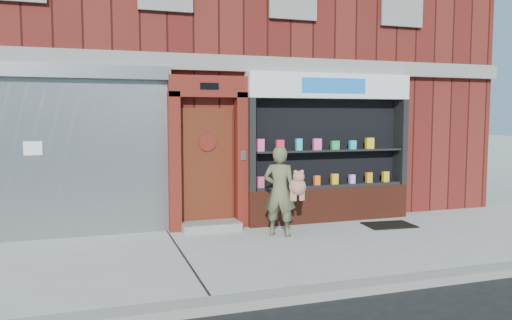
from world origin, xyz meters
name	(u,v)px	position (x,y,z in m)	size (l,w,h in m)	color
ground	(280,249)	(0.00, 0.00, 0.00)	(80.00, 80.00, 0.00)	#9E9E99
curb	(344,290)	(0.00, -2.15, 0.06)	(60.00, 0.30, 0.12)	gray
building	(200,47)	(0.00, 5.99, 4.00)	(12.00, 8.16, 8.00)	#511612
shutter_bay	(82,141)	(-3.00, 1.93, 1.72)	(3.10, 0.30, 3.04)	gray
red_door_bay	(208,153)	(-0.75, 1.86, 1.46)	(1.52, 0.58, 2.90)	#51130D
pharmacy_bay	(328,154)	(1.75, 1.81, 1.37)	(3.50, 0.41, 3.00)	#592215
woman	(281,191)	(0.35, 0.86, 0.82)	(0.80, 0.65, 1.62)	brown
doormat	(389,225)	(2.67, 0.97, 0.01)	(0.94, 0.66, 0.02)	black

